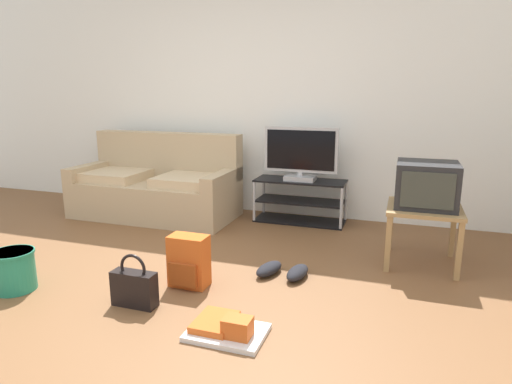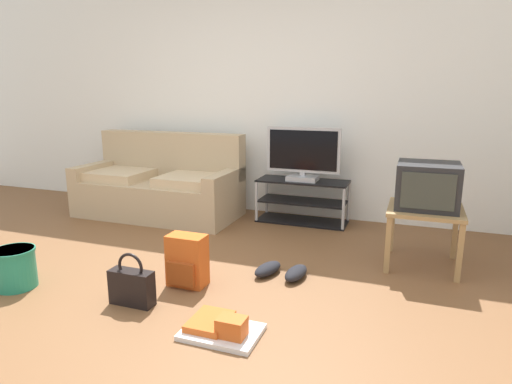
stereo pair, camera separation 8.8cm
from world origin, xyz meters
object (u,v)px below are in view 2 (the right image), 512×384
crt_tv (427,186)px  cleaning_bucket (15,267)px  side_table (425,216)px  sneakers_pair (282,271)px  tv_stand (302,201)px  handbag (132,286)px  couch (161,186)px  floor_tray (221,328)px  flat_tv (303,155)px  backpack (187,261)px

crt_tv → cleaning_bucket: size_ratio=1.57×
side_table → sneakers_pair: size_ratio=1.37×
sneakers_pair → crt_tv: bearing=32.2°
tv_stand → handbag: size_ratio=2.67×
couch → crt_tv: couch is taller
handbag → sneakers_pair: (0.80, 0.76, -0.08)m
tv_stand → floor_tray: 2.36m
flat_tv → sneakers_pair: flat_tv is taller
backpack → couch: bearing=111.5°
tv_stand → sneakers_pair: size_ratio=2.32×
side_table → crt_tv: crt_tv is taller
tv_stand → flat_tv: (0.00, -0.02, 0.50)m
couch → flat_tv: bearing=8.5°
tv_stand → flat_tv: bearing=-90.0°
sneakers_pair → floor_tray: size_ratio=0.92×
flat_tv → crt_tv: flat_tv is taller
backpack → sneakers_pair: (0.60, 0.37, -0.14)m
sneakers_pair → flat_tv: bearing=98.5°
couch → crt_tv: 2.86m
flat_tv → side_table: flat_tv is taller
crt_tv → backpack: (-1.59, -0.99, -0.47)m
cleaning_bucket → sneakers_pair: bearing=25.7°
handbag → cleaning_bucket: (-0.93, -0.07, 0.02)m
tv_stand → crt_tv: crt_tv is taller
crt_tv → floor_tray: size_ratio=1.03×
tv_stand → side_table: 1.48m
side_table → handbag: bearing=-142.5°
side_table → sneakers_pair: side_table is taller
tv_stand → cleaning_bucket: bearing=-123.6°
side_table → cleaning_bucket: 3.09m
couch → backpack: size_ratio=4.77×
side_table → cleaning_bucket: bearing=-152.1°
couch → sneakers_pair: 2.17m
crt_tv → backpack: crt_tv is taller
flat_tv → backpack: size_ratio=2.06×
tv_stand → crt_tv: 1.52m
crt_tv → sneakers_pair: 1.32m
couch → cleaning_bucket: bearing=-88.2°
tv_stand → crt_tv: bearing=-34.5°
crt_tv → handbag: size_ratio=1.29×
handbag → cleaning_bucket: bearing=-175.7°
couch → side_table: (2.78, -0.58, 0.08)m
backpack → sneakers_pair: 0.72m
backpack → cleaning_bucket: backpack is taller
floor_tray → side_table: bearing=54.2°
cleaning_bucket → floor_tray: 1.64m
flat_tv → sneakers_pair: (0.21, -1.43, -0.69)m
floor_tray → flat_tv: bearing=92.9°
tv_stand → handbag: (-0.58, -2.21, -0.10)m
crt_tv → floor_tray: (-1.08, -1.52, -0.61)m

